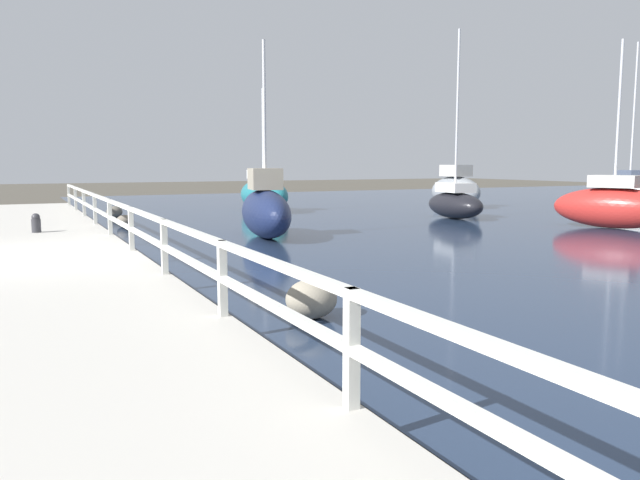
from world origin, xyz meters
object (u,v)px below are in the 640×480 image
(sailboat_gray, at_px, (455,190))
(sailboat_teal, at_px, (264,194))
(sailboat_navy, at_px, (265,211))
(sailboat_black, at_px, (455,203))
(mooring_bollard, at_px, (36,223))
(sailboat_white, at_px, (629,193))
(sailboat_red, at_px, (614,206))

(sailboat_gray, relative_size, sailboat_teal, 1.15)
(sailboat_navy, relative_size, sailboat_teal, 1.04)
(sailboat_black, bearing_deg, mooring_bollard, -168.52)
(sailboat_black, relative_size, sailboat_navy, 1.29)
(mooring_bollard, xyz_separation_m, sailboat_teal, (9.63, 7.84, 0.24))
(mooring_bollard, distance_m, sailboat_black, 15.22)
(sailboat_black, height_order, sailboat_white, sailboat_white)
(sailboat_navy, xyz_separation_m, sailboat_white, (18.64, 2.21, 0.04))
(sailboat_teal, bearing_deg, mooring_bollard, -142.22)
(sailboat_black, bearing_deg, sailboat_teal, 136.78)
(mooring_bollard, bearing_deg, sailboat_gray, 17.50)
(sailboat_red, bearing_deg, sailboat_gray, 60.99)
(mooring_bollard, height_order, sailboat_red, sailboat_red)
(sailboat_gray, height_order, sailboat_teal, sailboat_gray)
(sailboat_navy, bearing_deg, sailboat_gray, 40.58)
(sailboat_black, relative_size, sailboat_teal, 1.33)
(sailboat_navy, bearing_deg, sailboat_white, 17.42)
(mooring_bollard, bearing_deg, sailboat_red, -13.28)
(sailboat_black, height_order, sailboat_teal, sailboat_black)
(mooring_bollard, distance_m, sailboat_teal, 12.42)
(sailboat_navy, distance_m, sailboat_teal, 9.90)
(sailboat_gray, xyz_separation_m, sailboat_teal, (-9.31, 1.87, -0.08))
(mooring_bollard, height_order, sailboat_teal, sailboat_teal)
(mooring_bollard, xyz_separation_m, sailboat_black, (15.17, 1.24, 0.06))
(sailboat_white, bearing_deg, sailboat_teal, 175.00)
(mooring_bollard, bearing_deg, sailboat_white, 1.85)
(sailboat_black, bearing_deg, sailboat_gray, 58.26)
(sailboat_navy, xyz_separation_m, sailboat_teal, (3.52, 9.26, 0.01))
(sailboat_navy, bearing_deg, mooring_bollard, 177.61)
(mooring_bollard, bearing_deg, sailboat_black, 4.66)
(sailboat_teal, bearing_deg, sailboat_navy, -112.20)
(mooring_bollard, height_order, sailboat_gray, sailboat_gray)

